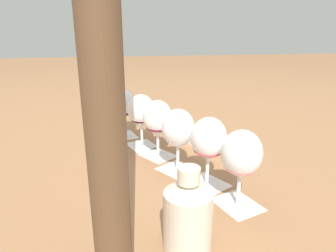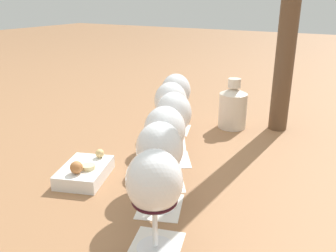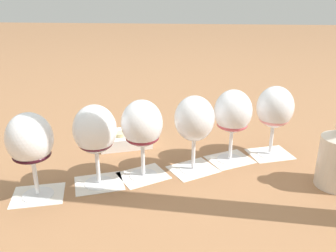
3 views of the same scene
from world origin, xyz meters
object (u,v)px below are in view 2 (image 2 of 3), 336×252
object	(u,v)px
snack_dish	(85,172)
wine_glass_3	(165,133)
wine_glass_4	(160,152)
wine_glass_1	(171,103)
wine_glass_2	(173,116)
ceramic_vase	(233,107)
wine_glass_5	(154,185)
wine_glass_0	(176,93)

from	to	relation	value
snack_dish	wine_glass_3	bearing A→B (deg)	114.47
snack_dish	wine_glass_4	bearing A→B (deg)	86.03
wine_glass_1	wine_glass_2	bearing A→B (deg)	32.85
wine_glass_2	ceramic_vase	size ratio (longest dim) A/B	1.11
wine_glass_3	snack_dish	distance (m)	0.23
wine_glass_2	wine_glass_5	size ratio (longest dim) A/B	1.00
wine_glass_0	wine_glass_4	size ratio (longest dim) A/B	1.00
ceramic_vase	snack_dish	distance (m)	0.57
wine_glass_1	wine_glass_3	distance (m)	0.24
wine_glass_2	wine_glass_4	distance (m)	0.24
wine_glass_3	wine_glass_5	xyz separation A→B (m)	(0.22, 0.11, 0.00)
wine_glass_4	wine_glass_5	bearing A→B (deg)	27.13
wine_glass_0	wine_glass_3	size ratio (longest dim) A/B	1.00
wine_glass_0	wine_glass_2	xyz separation A→B (m)	(0.21, 0.11, -0.00)
wine_glass_2	wine_glass_4	world-z (taller)	same
wine_glass_2	ceramic_vase	world-z (taller)	wine_glass_2
wine_glass_4	ceramic_vase	world-z (taller)	wine_glass_4
ceramic_vase	wine_glass_2	bearing A→B (deg)	-8.60
wine_glass_1	wine_glass_3	size ratio (longest dim) A/B	1.00
ceramic_vase	wine_glass_5	bearing A→B (deg)	8.48
wine_glass_0	snack_dish	xyz separation A→B (m)	(0.42, -0.03, -0.11)
wine_glass_1	snack_dish	bearing A→B (deg)	-14.17
wine_glass_0	wine_glass_1	distance (m)	0.12
wine_glass_1	wine_glass_4	size ratio (longest dim) A/B	1.00
wine_glass_5	wine_glass_1	bearing A→B (deg)	-154.03
wine_glass_4	wine_glass_0	bearing A→B (deg)	-155.66
wine_glass_1	wine_glass_5	world-z (taller)	same
wine_glass_1	wine_glass_2	distance (m)	0.12
wine_glass_2	wine_glass_5	xyz separation A→B (m)	(0.34, 0.15, 0.00)
wine_glass_5	snack_dish	distance (m)	0.34
wine_glass_2	snack_dish	bearing A→B (deg)	-34.27
ceramic_vase	snack_dish	size ratio (longest dim) A/B	0.99
wine_glass_0	wine_glass_1	bearing A→B (deg)	20.91
wine_glass_3	ceramic_vase	world-z (taller)	wine_glass_3
wine_glass_5	ceramic_vase	distance (m)	0.68
wine_glass_3	wine_glass_5	size ratio (longest dim) A/B	1.00
wine_glass_2	snack_dish	size ratio (longest dim) A/B	1.10
wine_glass_4	snack_dish	xyz separation A→B (m)	(-0.02, -0.23, -0.11)
wine_glass_1	snack_dish	size ratio (longest dim) A/B	1.10
wine_glass_0	wine_glass_4	xyz separation A→B (m)	(0.43, 0.20, -0.00)
wine_glass_1	wine_glass_4	xyz separation A→B (m)	(0.32, 0.15, -0.00)
wine_glass_2	wine_glass_3	world-z (taller)	same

